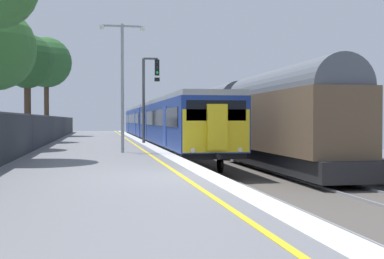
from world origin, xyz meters
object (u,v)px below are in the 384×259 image
(freight_train_adjacent_track, at_px, (199,118))
(background_tree_right, at_px, (27,64))
(platform_lamp_mid, at_px, (122,77))
(signal_gantry, at_px, (148,90))
(background_tree_back, at_px, (45,64))
(commuter_train_at_platform, at_px, (158,122))

(freight_train_adjacent_track, height_order, background_tree_right, background_tree_right)
(platform_lamp_mid, height_order, background_tree_right, background_tree_right)
(signal_gantry, bearing_deg, background_tree_right, 161.23)
(freight_train_adjacent_track, distance_m, signal_gantry, 12.59)
(freight_train_adjacent_track, relative_size, background_tree_right, 7.75)
(freight_train_adjacent_track, distance_m, background_tree_back, 14.68)
(commuter_train_at_platform, distance_m, platform_lamp_mid, 17.20)
(platform_lamp_mid, xyz_separation_m, background_tree_back, (-5.70, 24.73, 3.13))
(background_tree_right, bearing_deg, platform_lamp_mid, -64.85)
(signal_gantry, relative_size, platform_lamp_mid, 0.94)
(platform_lamp_mid, bearing_deg, background_tree_back, 102.99)
(platform_lamp_mid, bearing_deg, background_tree_right, 115.15)
(commuter_train_at_platform, bearing_deg, freight_train_adjacent_track, 43.69)
(commuter_train_at_platform, relative_size, signal_gantry, 7.56)
(freight_train_adjacent_track, bearing_deg, background_tree_right, -146.65)
(freight_train_adjacent_track, xyz_separation_m, background_tree_right, (-13.10, -8.62, 3.48))
(signal_gantry, xyz_separation_m, background_tree_right, (-7.61, 2.59, 1.77))
(background_tree_right, distance_m, background_tree_back, 12.89)
(platform_lamp_mid, height_order, background_tree_back, background_tree_back)
(commuter_train_at_platform, xyz_separation_m, signal_gantry, (-1.49, -7.38, 2.06))
(platform_lamp_mid, distance_m, background_tree_back, 25.57)
(freight_train_adjacent_track, distance_m, background_tree_right, 16.06)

